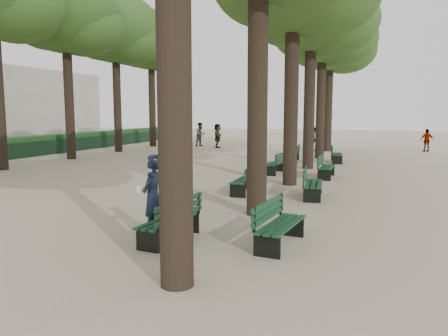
% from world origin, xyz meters
% --- Properties ---
extents(ground, '(120.00, 120.00, 0.00)m').
position_xyz_m(ground, '(0.00, 0.00, 0.00)').
color(ground, '#C2AC93').
rests_on(ground, ground).
extents(tree_central_3, '(6.00, 6.00, 9.95)m').
position_xyz_m(tree_central_3, '(1.50, 13.00, 7.65)').
color(tree_central_3, '#33261C').
rests_on(tree_central_3, ground).
extents(tree_central_4, '(6.00, 6.00, 9.95)m').
position_xyz_m(tree_central_4, '(1.50, 18.00, 7.65)').
color(tree_central_4, '#33261C').
rests_on(tree_central_4, ground).
extents(tree_central_5, '(6.00, 6.00, 9.95)m').
position_xyz_m(tree_central_5, '(1.50, 23.00, 7.65)').
color(tree_central_5, '#33261C').
rests_on(tree_central_5, ground).
extents(tree_far_3, '(6.00, 6.00, 10.45)m').
position_xyz_m(tree_far_3, '(-12.00, 13.00, 8.14)').
color(tree_far_3, '#33261C').
rests_on(tree_far_3, ground).
extents(tree_far_4, '(6.00, 6.00, 10.45)m').
position_xyz_m(tree_far_4, '(-12.00, 18.00, 8.14)').
color(tree_far_4, '#33261C').
rests_on(tree_far_4, ground).
extents(tree_far_5, '(6.00, 6.00, 10.45)m').
position_xyz_m(tree_far_5, '(-12.00, 23.00, 8.14)').
color(tree_far_5, '#33261C').
rests_on(tree_far_5, ground).
extents(bench_left_0, '(0.79, 1.86, 0.92)m').
position_xyz_m(bench_left_0, '(0.37, 0.10, 0.27)').
color(bench_left_0, black).
rests_on(bench_left_0, ground).
extents(bench_left_1, '(0.58, 1.80, 0.92)m').
position_xyz_m(bench_left_1, '(0.37, 5.82, 0.27)').
color(bench_left_1, black).
rests_on(bench_left_1, ground).
extents(bench_left_2, '(0.70, 1.84, 0.92)m').
position_xyz_m(bench_left_2, '(0.37, 10.77, 0.27)').
color(bench_left_2, black).
rests_on(bench_left_2, ground).
extents(bench_left_3, '(0.72, 1.84, 0.92)m').
position_xyz_m(bench_left_3, '(0.37, 15.58, 0.27)').
color(bench_left_3, black).
rests_on(bench_left_3, ground).
extents(bench_right_0, '(0.80, 1.86, 0.92)m').
position_xyz_m(bench_right_0, '(2.63, 0.49, 0.27)').
color(bench_right_0, black).
rests_on(bench_right_0, ground).
extents(bench_right_1, '(0.72, 1.84, 0.92)m').
position_xyz_m(bench_right_1, '(2.63, 5.76, 0.27)').
color(bench_right_1, black).
rests_on(bench_right_1, ground).
extents(bench_right_2, '(0.59, 1.81, 0.92)m').
position_xyz_m(bench_right_2, '(2.63, 10.18, 0.27)').
color(bench_right_2, black).
rests_on(bench_right_2, ground).
extents(bench_right_3, '(0.77, 1.85, 0.92)m').
position_xyz_m(bench_right_3, '(2.63, 15.96, 0.27)').
color(bench_right_3, black).
rests_on(bench_right_3, ground).
extents(man_with_map, '(0.64, 0.74, 1.81)m').
position_xyz_m(man_with_map, '(-0.03, 0.15, 0.90)').
color(man_with_map, black).
rests_on(man_with_map, ground).
extents(pedestrian_e, '(0.96, 1.70, 1.81)m').
position_xyz_m(pedestrian_e, '(-6.66, 23.25, 0.91)').
color(pedestrian_e, '#262628').
rests_on(pedestrian_e, ground).
extents(pedestrian_d, '(0.64, 0.89, 1.69)m').
position_xyz_m(pedestrian_d, '(-0.17, 25.45, 0.85)').
color(pedestrian_d, '#262628').
rests_on(pedestrian_d, ground).
extents(pedestrian_c, '(0.96, 0.52, 1.56)m').
position_xyz_m(pedestrian_c, '(7.99, 24.63, 0.78)').
color(pedestrian_c, '#262628').
rests_on(pedestrian_c, ground).
extents(pedestrian_a, '(0.74, 0.98, 1.87)m').
position_xyz_m(pedestrian_a, '(-8.46, 24.33, 0.93)').
color(pedestrian_a, '#262628').
rests_on(pedestrian_a, ground).
extents(pedestrian_b, '(0.39, 1.08, 1.64)m').
position_xyz_m(pedestrian_b, '(0.57, 23.02, 0.82)').
color(pedestrian_b, '#262628').
rests_on(pedestrian_b, ground).
extents(fence, '(0.08, 42.00, 0.90)m').
position_xyz_m(fence, '(-15.00, 11.00, 0.45)').
color(fence, black).
rests_on(fence, ground).
extents(building_far, '(12.00, 16.00, 7.00)m').
position_xyz_m(building_far, '(-33.00, 30.00, 3.50)').
color(building_far, '#B7B2A3').
rests_on(building_far, ground).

